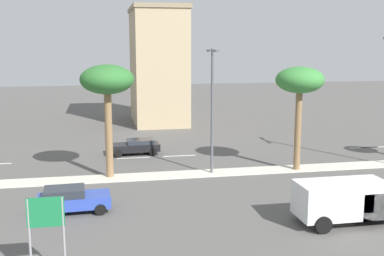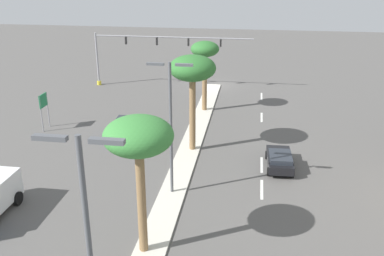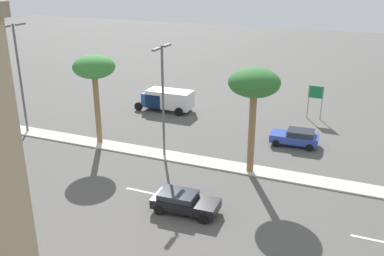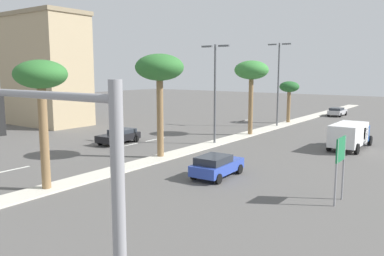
{
  "view_description": "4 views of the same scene",
  "coord_description": "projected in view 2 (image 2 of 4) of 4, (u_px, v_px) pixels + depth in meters",
  "views": [
    {
      "loc": [
        32.91,
        20.08,
        9.42
      ],
      "look_at": [
        1.41,
        26.16,
        3.75
      ],
      "focal_mm": 44.21,
      "sensor_mm": 36.0,
      "label": 1
    },
    {
      "loc": [
        -5.18,
        53.55,
        14.94
      ],
      "look_at": [
        -0.39,
        21.5,
        2.37
      ],
      "focal_mm": 40.41,
      "sensor_mm": 36.0,
      "label": 2
    },
    {
      "loc": [
        -29.79,
        13.14,
        14.95
      ],
      "look_at": [
        2.49,
        26.43,
        1.79
      ],
      "focal_mm": 40.94,
      "sensor_mm": 36.0,
      "label": 3
    },
    {
      "loc": [
        19.52,
        -2.64,
        6.79
      ],
      "look_at": [
        2.39,
        21.06,
        2.52
      ],
      "focal_mm": 36.78,
      "sensor_mm": 36.0,
      "label": 4
    }
  ],
  "objects": [
    {
      "name": "lane_stripe_near",
      "position": [
        262.0,
        96.0,
        50.96
      ],
      "size": [
        0.2,
        2.8,
        0.01
      ],
      "primitive_type": "cube",
      "color": "silver",
      "rests_on": "ground"
    },
    {
      "name": "sedan_black_right",
      "position": [
        280.0,
        159.0,
        33.09
      ],
      "size": [
        2.1,
        4.29,
        1.31
      ],
      "color": "black",
      "rests_on": "ground"
    },
    {
      "name": "palm_tree_outboard",
      "position": [
        192.0,
        71.0,
        34.06
      ],
      "size": [
        3.74,
        3.74,
        7.96
      ],
      "color": "olive",
      "rests_on": "median_curb"
    },
    {
      "name": "traffic_signal_gantry",
      "position": [
        141.0,
        50.0,
        53.28
      ],
      "size": [
        19.75,
        0.53,
        6.65
      ],
      "color": "gray",
      "rests_on": "ground"
    },
    {
      "name": "lane_stripe_mid",
      "position": [
        262.0,
        165.0,
        33.85
      ],
      "size": [
        0.2,
        2.8,
        0.01
      ],
      "primitive_type": "cube",
      "color": "silver",
      "rests_on": "ground"
    },
    {
      "name": "street_lamp_left",
      "position": [
        89.0,
        249.0,
        14.42
      ],
      "size": [
        2.9,
        0.24,
        9.95
      ],
      "color": "#515459",
      "rests_on": "median_curb"
    },
    {
      "name": "palm_tree_inboard",
      "position": [
        139.0,
        140.0,
        21.39
      ],
      "size": [
        3.55,
        3.55,
        7.73
      ],
      "color": "olive",
      "rests_on": "median_curb"
    },
    {
      "name": "lane_stripe_front",
      "position": [
        262.0,
        189.0,
        30.21
      ],
      "size": [
        0.2,
        2.8,
        0.01
      ],
      "primitive_type": "cube",
      "color": "silver",
      "rests_on": "ground"
    },
    {
      "name": "palm_tree_left",
      "position": [
        205.0,
        52.0,
        43.87
      ],
      "size": [
        2.9,
        2.9,
        7.28
      ],
      "color": "olive",
      "rests_on": "median_curb"
    },
    {
      "name": "lane_stripe_outboard",
      "position": [
        262.0,
        117.0,
        44.12
      ],
      "size": [
        0.2,
        2.8,
        0.01
      ],
      "primitive_type": "cube",
      "color": "silver",
      "rests_on": "ground"
    },
    {
      "name": "street_lamp_inboard",
      "position": [
        171.0,
        118.0,
        27.79
      ],
      "size": [
        2.9,
        0.24,
        9.02
      ],
      "color": "#515459",
      "rests_on": "median_curb"
    },
    {
      "name": "directional_road_sign",
      "position": [
        44.0,
        104.0,
        40.2
      ],
      "size": [
        0.1,
        1.48,
        3.44
      ],
      "color": "gray",
      "rests_on": "ground"
    },
    {
      "name": "sedan_blue_far",
      "position": [
        124.0,
        128.0,
        39.28
      ],
      "size": [
        2.13,
        4.15,
        1.45
      ],
      "color": "#2D47AD",
      "rests_on": "ground"
    },
    {
      "name": "ground_plane",
      "position": [
        165.0,
        214.0,
        27.25
      ],
      "size": [
        160.0,
        160.0,
        0.0
      ],
      "primitive_type": "plane",
      "color": "#565451"
    }
  ]
}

